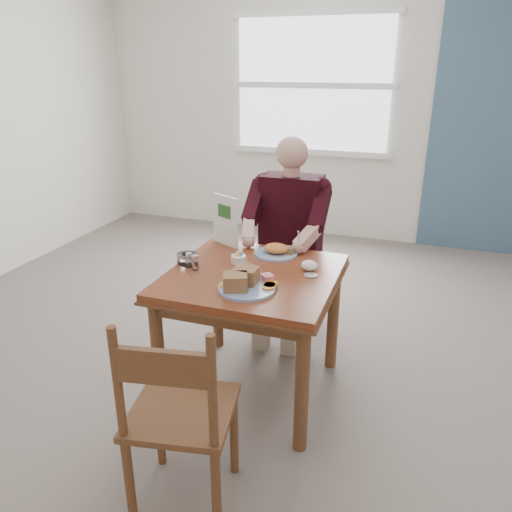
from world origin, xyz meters
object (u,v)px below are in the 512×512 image
at_px(diner, 288,225).
at_px(near_plate, 245,283).
at_px(far_plate, 277,251).
at_px(chair_far, 291,266).
at_px(chair_near, 179,416).
at_px(table, 253,291).

bearing_deg(diner, near_plate, -87.91).
bearing_deg(far_plate, near_plate, -91.39).
xyz_separation_m(near_plate, far_plate, (0.01, 0.52, -0.01)).
xyz_separation_m(chair_far, chair_near, (0.00, -1.69, 0.00)).
bearing_deg(near_plate, chair_near, -92.78).
relative_size(diner, far_plate, 5.35).
bearing_deg(diner, table, -90.00).
relative_size(near_plate, far_plate, 1.37).
bearing_deg(far_plate, chair_far, 95.34).
xyz_separation_m(chair_far, diner, (0.00, -0.09, 0.33)).
height_order(table, chair_near, chair_near).
bearing_deg(diner, far_plate, -83.48).
relative_size(table, chair_far, 0.97).
relative_size(chair_far, near_plate, 2.68).
distance_m(chair_near, far_plate, 1.24).
xyz_separation_m(chair_far, near_plate, (0.03, -1.01, 0.31)).
distance_m(diner, far_plate, 0.41).
distance_m(chair_near, near_plate, 0.75).
bearing_deg(near_plate, far_plate, 88.61).
distance_m(diner, near_plate, 0.92).
distance_m(chair_far, chair_near, 1.69).
height_order(table, diner, diner).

